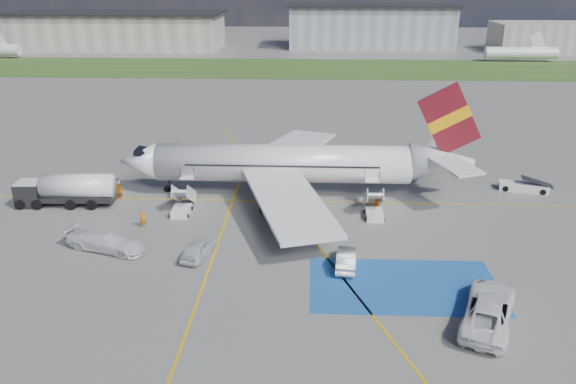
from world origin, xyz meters
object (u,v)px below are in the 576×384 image
gpu_cart (110,188)px  belt_loader (524,187)px  car_silver_b (346,259)px  fuel_tanker (67,192)px  van_white_b (105,238)px  airliner (297,164)px  car_silver_a (199,248)px  van_white_a (489,305)px

gpu_cart → belt_loader: (43.72, 3.08, -0.33)m
gpu_cart → car_silver_b: size_ratio=0.47×
car_silver_b → fuel_tanker: bearing=-17.7°
fuel_tanker → belt_loader: fuel_tanker is taller
gpu_cart → van_white_b: 12.88m
gpu_cart → airliner: bearing=-2.9°
belt_loader → car_silver_a: (-31.82, -16.22, 0.34)m
car_silver_b → belt_loader: bearing=-133.6°
fuel_tanker → car_silver_a: bearing=-36.0°
car_silver_a → van_white_b: (-8.05, 0.85, 0.32)m
belt_loader → car_silver_b: (-19.83, -17.42, 0.32)m
fuel_tanker → belt_loader: 47.37m
fuel_tanker → van_white_b: size_ratio=1.79×
van_white_a → van_white_b: van_white_a is taller
fuel_tanker → gpu_cart: bearing=40.1°
fuel_tanker → belt_loader: bearing=5.3°
van_white_a → van_white_b: (-29.16, 9.00, -0.15)m
gpu_cart → van_white_a: size_ratio=0.32×
gpu_cart → van_white_b: size_ratio=0.38×
fuel_tanker → gpu_cart: size_ratio=4.72×
airliner → van_white_b: size_ratio=6.82×
airliner → fuel_tanker: (-22.82, -3.93, -2.02)m
belt_loader → van_white_b: size_ratio=1.02×
belt_loader → van_white_b: 42.73m
car_silver_a → fuel_tanker: bearing=-20.6°
fuel_tanker → van_white_a: (36.26, -18.34, -0.16)m
car_silver_a → car_silver_b: size_ratio=1.00×
car_silver_b → van_white_b: 20.15m
belt_loader → fuel_tanker: bearing=-159.5°
van_white_b → belt_loader: bearing=-51.5°
airliner → car_silver_a: bearing=-118.5°
fuel_tanker → car_silver_b: 29.45m
fuel_tanker → car_silver_b: fuel_tanker is taller
gpu_cart → fuel_tanker: bearing=-143.7°
fuel_tanker → van_white_a: fuel_tanker is taller
fuel_tanker → belt_loader: size_ratio=1.76×
airliner → car_silver_a: size_ratio=8.46×
car_silver_b → van_white_b: (-20.04, 2.06, 0.34)m
airliner → car_silver_b: 16.16m
airliner → van_white_b: 20.71m
airliner → car_silver_b: bearing=-74.3°
van_white_b → car_silver_b: bearing=-78.4°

